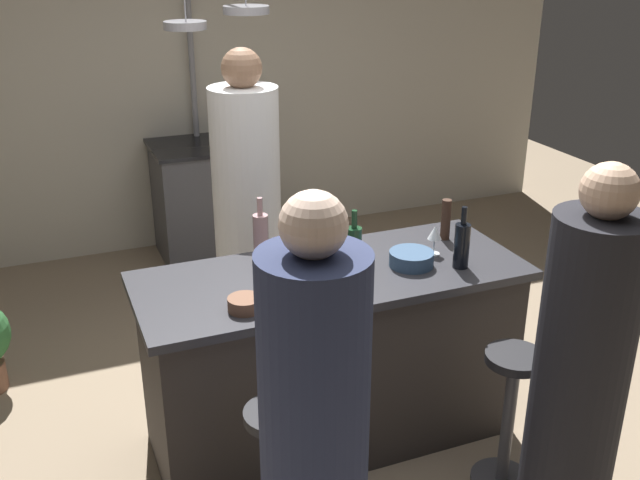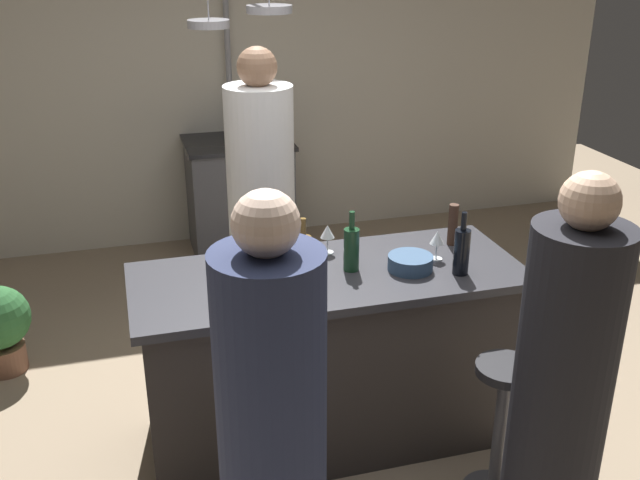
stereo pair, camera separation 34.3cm
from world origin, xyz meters
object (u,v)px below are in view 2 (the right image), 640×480
object	(u,v)px
wine_bottle_rose	(262,234)
mixing_bowl_wooden	(233,300)
stove_range	(240,196)
wine_glass_near_left_guest	(437,239)
wine_glass_near_right_guest	(327,233)
guest_right	(559,405)
chef	(262,218)
pepper_mill	(453,225)
bar_stool_right	(500,426)
wine_bottle_dark	(462,251)
guest_left	(273,451)
wine_bottle_amber	(303,258)
wine_bottle_green	(351,248)
bar_stool_left	(255,472)
mixing_bowl_blue	(410,263)

from	to	relation	value
wine_bottle_rose	mixing_bowl_wooden	bearing A→B (deg)	-115.47
stove_range	mixing_bowl_wooden	world-z (taller)	mixing_bowl_wooden
wine_glass_near_left_guest	wine_glass_near_right_guest	bearing A→B (deg)	155.73
guest_right	wine_glass_near_right_guest	distance (m)	1.36
chef	pepper_mill	size ratio (longest dim) A/B	8.53
bar_stool_right	mixing_bowl_wooden	bearing A→B (deg)	158.69
wine_glass_near_left_guest	mixing_bowl_wooden	distance (m)	1.03
wine_bottle_dark	mixing_bowl_wooden	world-z (taller)	wine_bottle_dark
guest_left	wine_bottle_amber	xyz separation A→B (m)	(0.35, 0.94, 0.24)
guest_left	wine_bottle_rose	bearing A→B (deg)	79.67
guest_left	wine_bottle_green	world-z (taller)	guest_left
guest_right	mixing_bowl_wooden	world-z (taller)	guest_right
bar_stool_left	mixing_bowl_wooden	distance (m)	0.69
stove_range	guest_right	distance (m)	3.53
bar_stool_right	guest_right	size ratio (longest dim) A/B	0.42
mixing_bowl_blue	stove_range	bearing A→B (deg)	98.30
bar_stool_right	mixing_bowl_wooden	world-z (taller)	mixing_bowl_wooden
guest_left	pepper_mill	world-z (taller)	guest_left
wine_glass_near_right_guest	wine_bottle_rose	bearing A→B (deg)	172.34
guest_right	mixing_bowl_blue	bearing A→B (deg)	101.77
wine_bottle_green	wine_glass_near_left_guest	distance (m)	0.42
pepper_mill	wine_glass_near_left_guest	distance (m)	0.21
wine_bottle_dark	guest_left	bearing A→B (deg)	-141.85
guest_left	wine_glass_near_left_guest	distance (m)	1.45
guest_left	wine_bottle_rose	world-z (taller)	guest_left
stove_range	pepper_mill	world-z (taller)	pepper_mill
guest_left	wine_glass_near_left_guest	bearing A→B (deg)	44.63
stove_range	pepper_mill	bearing A→B (deg)	-73.50
mixing_bowl_wooden	wine_glass_near_right_guest	bearing A→B (deg)	38.20
chef	bar_stool_right	size ratio (longest dim) A/B	2.64
bar_stool_left	wine_glass_near_left_guest	distance (m)	1.34
bar_stool_left	wine_glass_near_right_guest	size ratio (longest dim) A/B	4.66
wine_bottle_green	wine_glass_near_left_guest	world-z (taller)	wine_bottle_green
mixing_bowl_blue	wine_bottle_green	bearing A→B (deg)	163.74
bar_stool_right	pepper_mill	world-z (taller)	pepper_mill
bar_stool_right	bar_stool_left	world-z (taller)	same
mixing_bowl_blue	wine_bottle_dark	bearing A→B (deg)	-26.22
chef	wine_bottle_dark	xyz separation A→B (m)	(0.69, -1.12, 0.18)
chef	guest_left	distance (m)	1.98
bar_stool_right	wine_glass_near_right_guest	xyz separation A→B (m)	(-0.53, 0.83, 0.63)
chef	mixing_bowl_blue	bearing A→B (deg)	-64.31
stove_range	wine_bottle_dark	bearing A→B (deg)	-77.71
wine_bottle_amber	wine_bottle_dark	distance (m)	0.72
wine_bottle_amber	wine_bottle_rose	bearing A→B (deg)	110.73
pepper_mill	wine_bottle_rose	world-z (taller)	wine_bottle_rose
guest_left	pepper_mill	size ratio (longest dim) A/B	7.95
wine_bottle_dark	wine_bottle_rose	xyz separation A→B (m)	(-0.83, 0.43, 0.01)
wine_glass_near_left_guest	wine_bottle_rose	bearing A→B (deg)	161.98
bar_stool_left	wine_glass_near_right_guest	distance (m)	1.18
stove_range	pepper_mill	size ratio (longest dim) A/B	4.24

